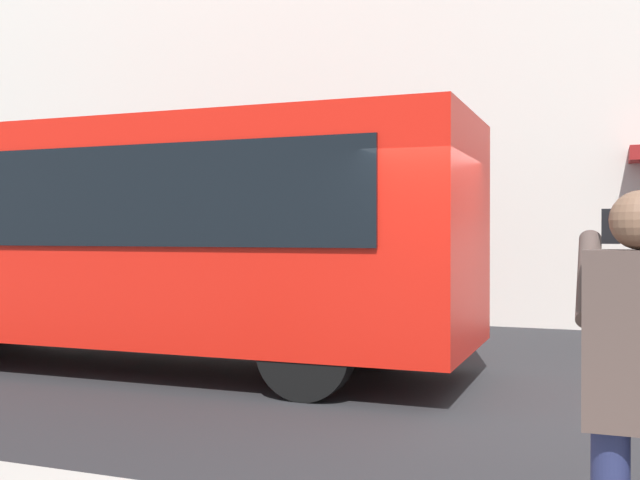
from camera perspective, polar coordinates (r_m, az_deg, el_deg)
ground_plane at (r=7.71m, az=13.61°, el=-12.18°), size 60.00×60.00×0.00m
red_bus at (r=10.02m, az=-14.91°, el=0.44°), size 9.05×2.54×3.08m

